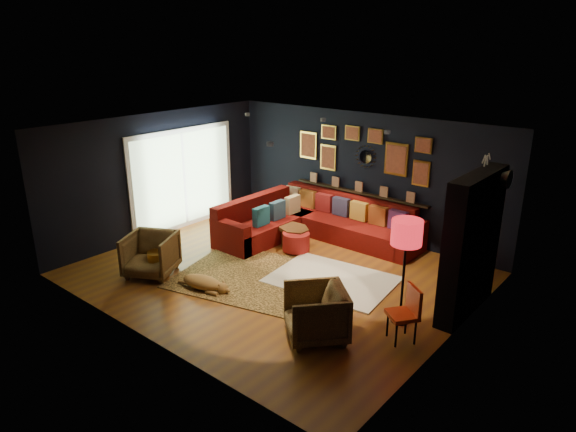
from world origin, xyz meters
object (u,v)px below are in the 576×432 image
Objects in this scene: floor_lamp at (406,237)px; armchair_left at (150,253)px; sectional at (311,223)px; pouf at (296,241)px; armchair_right at (316,311)px; coffee_table at (293,231)px; dog at (202,280)px; gold_stool at (158,263)px; orange_chair at (407,310)px.

armchair_left is at bearing -161.65° from floor_lamp.
sectional is 3.77m from floor_lamp.
armchair_right is (2.17, -2.24, 0.21)m from pouf.
coffee_table is 1.07× the size of armchair_left.
floor_lamp reaches higher than dog.
armchair_left is 3.49m from armchair_right.
coffee_table is at bearing 68.83° from gold_stool.
armchair_left is (-1.09, -3.25, 0.10)m from sectional.
armchair_left is 1.01× the size of armchair_right.
coffee_table is (0.01, -0.59, 0.01)m from sectional.
orange_chair is 1.01m from floor_lamp.
floor_lamp is 3.50m from dog.
armchair_left is at bearing -108.49° from sectional.
pouf is at bearing 175.51° from armchair_right.
pouf is 3.52m from orange_chair.
armchair_right is at bearing -51.43° from sectional.
orange_chair is 3.46m from dog.
gold_stool is at bearing -116.72° from pouf.
armchair_left is 4.60m from orange_chair.
floor_lamp is at bearing 17.87° from gold_stool.
coffee_table is 1.12× the size of orange_chair.
sectional reaches higher than orange_chair.
sectional is 3.85m from armchair_right.
armchair_left is at bearing -131.16° from orange_chair.
dog is (-3.35, -0.81, -0.29)m from orange_chair.
coffee_table is at bearing 140.64° from pouf.
pouf is 2.70m from gold_stool.
armchair_right is 1.65m from floor_lamp.
floor_lamp is (4.20, 1.39, 0.93)m from armchair_left.
coffee_table is at bearing -169.81° from orange_chair.
armchair_right reaches higher than gold_stool.
coffee_table is 0.88× the size of dog.
armchair_left is 1.18m from dog.
orange_chair is (3.39, -1.66, 0.14)m from coffee_table.
armchair_left is at bearing -134.58° from armchair_right.
pouf is 0.67× the size of orange_chair.
orange_chair is 0.79× the size of dog.
sectional is 4.05× the size of armchair_left.
gold_stool reaches higher than coffee_table.
sectional is 4.09× the size of armchair_right.
dog is (0.05, -3.07, -0.14)m from sectional.
coffee_table is at bearing -88.61° from sectional.
orange_chair is (1.00, 0.75, 0.05)m from armchair_right.
orange_chair is at bearing 78.28° from armchair_right.
armchair_right is (2.38, -2.42, 0.09)m from coffee_table.
dog is at bearing 6.27° from gold_stool.
armchair_left is at bearing 177.52° from dog.
armchair_left is 1.90× the size of gold_stool.
gold_stool is at bearing -135.67° from armchair_right.
armchair_left is 0.23m from gold_stool.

